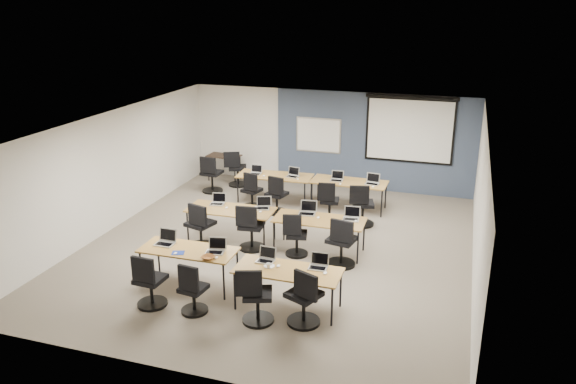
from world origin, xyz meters
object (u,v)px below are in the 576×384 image
(task_chair_0, at_px, (149,285))
(laptop_1, at_px, (216,249))
(task_chair_4, at_px, (200,229))
(laptop_4, at_px, (218,201))
(projector_screen, at_px, (410,126))
(task_chair_3, at_px, (304,302))
(laptop_0, at_px, (166,240))
(training_table_mid_left, at_px, (231,211))
(spare_chair_a, at_px, (236,171))
(task_chair_5, at_px, (250,231))
(laptop_2, at_px, (266,258))
(utility_table, at_px, (224,158))
(laptop_6, at_px, (308,211))
(whiteboard, at_px, (318,135))
(task_chair_1, at_px, (193,293))
(laptop_7, at_px, (351,216))
(laptop_8, at_px, (256,172))
(training_table_back_right, at_px, (349,183))
(task_chair_8, at_px, (252,193))
(laptop_10, at_px, (337,178))
(laptop_11, at_px, (373,181))
(spare_chair_b, at_px, (211,177))
(training_table_front_right, at_px, (288,272))
(laptop_5, at_px, (263,205))
(task_chair_6, at_px, (295,238))
(task_chair_10, at_px, (329,204))
(training_table_back_left, at_px, (275,177))
(training_table_front_left, at_px, (188,251))
(task_chair_9, at_px, (277,198))
(task_chair_2, at_px, (256,300))
(task_chair_11, at_px, (362,208))
(laptop_9, at_px, (293,174))
(training_table_mid_right, at_px, (319,221))

(task_chair_0, bearing_deg, laptop_1, 52.61)
(task_chair_4, bearing_deg, laptop_4, 101.75)
(projector_screen, relative_size, task_chair_3, 2.33)
(laptop_0, bearing_deg, training_table_mid_left, 78.91)
(laptop_1, xyz_separation_m, spare_chair_a, (-1.98, 5.67, -0.36))
(task_chair_5, bearing_deg, laptop_2, -66.78)
(utility_table, bearing_deg, laptop_6, -42.72)
(whiteboard, xyz_separation_m, task_chair_1, (-0.20, -7.43, -1.06))
(laptop_7, height_order, laptop_8, laptop_7)
(projector_screen, distance_m, laptop_8, 4.25)
(laptop_0, bearing_deg, spare_chair_a, 100.24)
(training_table_back_right, relative_size, task_chair_5, 1.84)
(laptop_7, relative_size, task_chair_8, 0.35)
(laptop_10, bearing_deg, laptop_6, -95.18)
(laptop_7, distance_m, spare_chair_a, 5.22)
(projector_screen, distance_m, task_chair_8, 4.56)
(laptop_11, distance_m, spare_chair_b, 4.47)
(training_table_front_right, distance_m, laptop_5, 3.01)
(projector_screen, xyz_separation_m, laptop_5, (-2.66, -4.10, -1.09))
(laptop_7, bearing_deg, laptop_4, 173.67)
(laptop_5, height_order, task_chair_6, laptop_5)
(task_chair_10, bearing_deg, laptop_0, -128.23)
(whiteboard, xyz_separation_m, training_table_back_left, (-0.69, -1.75, -0.76))
(task_chair_5, bearing_deg, training_table_front_left, -111.61)
(whiteboard, height_order, laptop_5, whiteboard)
(laptop_1, relative_size, task_chair_10, 0.34)
(task_chair_4, relative_size, task_chair_9, 1.05)
(task_chair_2, relative_size, task_chair_9, 1.01)
(laptop_5, xyz_separation_m, spare_chair_a, (-2.02, 3.30, -0.36))
(laptop_6, bearing_deg, laptop_0, -140.37)
(task_chair_3, relative_size, laptop_7, 3.08)
(laptop_8, xyz_separation_m, spare_chair_a, (-0.96, 0.97, -0.36))
(laptop_1, bearing_deg, task_chair_3, -32.43)
(task_chair_3, bearing_deg, task_chair_4, 166.38)
(laptop_2, xyz_separation_m, utility_table, (-3.53, 6.15, -0.13))
(training_table_front_right, xyz_separation_m, spare_chair_a, (-3.44, 5.95, -0.26))
(task_chair_1, height_order, laptop_11, laptop_11)
(task_chair_11, bearing_deg, laptop_6, -136.76)
(training_table_front_right, xyz_separation_m, task_chair_0, (-2.28, -0.68, -0.27))
(whiteboard, distance_m, laptop_9, 1.85)
(laptop_6, relative_size, task_chair_8, 0.37)
(projector_screen, distance_m, task_chair_11, 3.12)
(training_table_front_left, bearing_deg, laptop_11, 61.27)
(training_table_back_left, bearing_deg, task_chair_9, -71.50)
(training_table_mid_right, relative_size, spare_chair_b, 1.82)
(laptop_7, relative_size, laptop_9, 1.08)
(task_chair_5, xyz_separation_m, task_chair_9, (-0.16, 2.19, -0.02))
(training_table_mid_right, xyz_separation_m, laptop_10, (-0.25, 2.68, 0.10))
(training_table_mid_right, distance_m, task_chair_9, 2.43)
(laptop_7, bearing_deg, projector_screen, 74.14)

